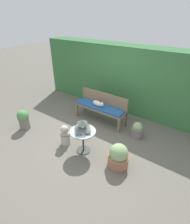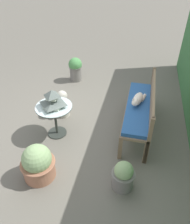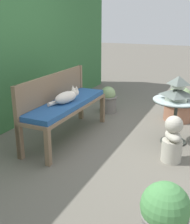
% 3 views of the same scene
% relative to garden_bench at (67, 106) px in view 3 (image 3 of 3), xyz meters
% --- Properties ---
extents(ground, '(30.00, 30.00, 0.00)m').
position_rel_garden_bench_xyz_m(ground, '(0.15, -0.97, -0.46)').
color(ground, '#666056').
extents(garden_bench, '(1.63, 0.45, 0.53)m').
position_rel_garden_bench_xyz_m(garden_bench, '(0.00, 0.00, 0.00)').
color(garden_bench, '#7F664C').
rests_on(garden_bench, ground).
extents(bench_backrest, '(1.63, 0.06, 0.89)m').
position_rel_garden_bench_xyz_m(bench_backrest, '(0.00, 0.21, 0.20)').
color(bench_backrest, '#7F664C').
rests_on(bench_backrest, ground).
extents(cat, '(0.48, 0.26, 0.20)m').
position_rel_garden_bench_xyz_m(cat, '(-0.06, -0.03, 0.16)').
color(cat, silver).
rests_on(cat, garden_bench).
extents(patio_table, '(0.62, 0.62, 0.60)m').
position_rel_garden_bench_xyz_m(patio_table, '(0.46, -1.38, 0.01)').
color(patio_table, '#2D332D').
rests_on(patio_table, ground).
extents(pagoda_birdhouse, '(0.36, 0.36, 0.31)m').
position_rel_garden_bench_xyz_m(pagoda_birdhouse, '(0.46, -1.38, 0.28)').
color(pagoda_birdhouse, '#B2BCA8').
rests_on(pagoda_birdhouse, patio_table).
extents(garden_bust, '(0.33, 0.28, 0.56)m').
position_rel_garden_bench_xyz_m(garden_bust, '(-0.09, -1.45, -0.19)').
color(garden_bust, '#B7B2A3').
rests_on(garden_bust, ground).
extents(potted_plant_table_far, '(0.33, 0.33, 0.47)m').
position_rel_garden_bench_xyz_m(potted_plant_table_far, '(1.29, -0.09, -0.23)').
color(potted_plant_table_far, slate).
rests_on(potted_plant_table_far, ground).
extents(potted_plant_table_near, '(0.50, 0.50, 0.57)m').
position_rel_garden_bench_xyz_m(potted_plant_table_near, '(1.38, -1.30, -0.20)').
color(potted_plant_table_near, '#9E664C').
rests_on(potted_plant_table_near, ground).
extents(potted_plant_hedge_corner, '(0.33, 0.33, 0.59)m').
position_rel_garden_bench_xyz_m(potted_plant_hedge_corner, '(-1.57, -1.65, -0.14)').
color(potted_plant_hedge_corner, slate).
rests_on(potted_plant_hedge_corner, ground).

